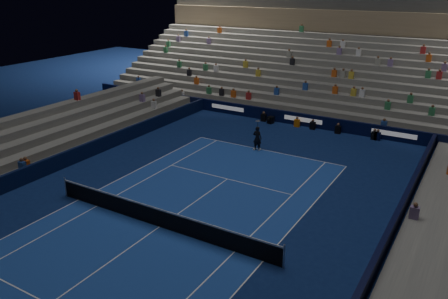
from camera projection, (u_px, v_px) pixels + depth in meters
The scene contains 9 objects.
ground at pixel (160, 227), 21.50m from camera, with size 90.00×90.00×0.00m, color #0D1D4F.
court_surface at pixel (160, 227), 21.49m from camera, with size 10.97×23.77×0.01m, color #1B4099.
sponsor_barrier_far at pixel (304, 120), 36.19m from camera, with size 44.00×0.25×1.00m, color black.
sponsor_barrier_east at pixel (366, 284), 16.68m from camera, with size 0.25×37.00×1.00m, color black.
sponsor_barrier_west at pixel (26, 175), 25.96m from camera, with size 0.25×37.00×1.00m, color black.
grandstand_main at pixel (342, 66), 42.74m from camera, with size 44.00×15.20×11.20m.
tennis_net at pixel (159, 217), 21.32m from camera, with size 12.90×0.10×1.10m.
tennis_player at pixel (257, 138), 30.89m from camera, with size 0.63×0.41×1.72m, color black.
broadcast_camera at pixel (270, 120), 36.88m from camera, with size 0.48×0.90×0.57m.
Camera 1 is at (12.26, -14.59, 11.04)m, focal length 36.19 mm.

